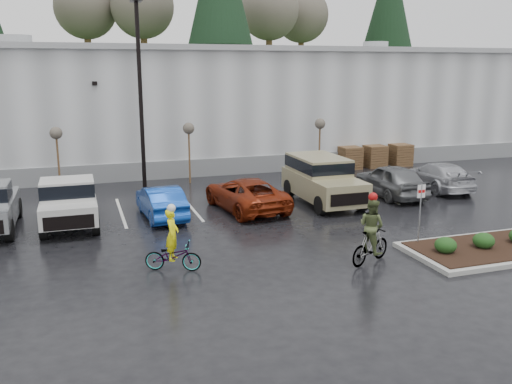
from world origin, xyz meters
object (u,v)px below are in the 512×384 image
object	(u,v)px
pickup_white	(69,199)
car_blue	(161,202)
sapling_east	(320,127)
sapling_mid	(189,132)
pallet_stack_c	(400,155)
car_grey	(391,180)
pallet_stack_b	(375,156)
cyclist_hivis	(173,250)
car_far_silver	(438,176)
sapling_west	(56,137)
fire_lane_sign	(420,207)
suv_tan	(323,181)
car_red	(246,194)
cyclist_olive	(371,238)
pallet_stack_a	(350,158)
lamppost	(140,74)

from	to	relation	value
pickup_white	car_blue	bearing A→B (deg)	-3.87
sapling_east	sapling_mid	bearing A→B (deg)	180.00
pallet_stack_c	pickup_white	bearing A→B (deg)	-160.11
car_grey	sapling_east	bearing A→B (deg)	-79.42
pallet_stack_b	cyclist_hivis	size ratio (longest dim) A/B	0.65
pallet_stack_b	car_far_silver	distance (m)	6.43
sapling_west	fire_lane_sign	size ratio (longest dim) A/B	1.45
car_grey	car_far_silver	size ratio (longest dim) A/B	0.96
suv_tan	car_far_silver	world-z (taller)	suv_tan
car_red	cyclist_olive	world-z (taller)	cyclist_olive
pallet_stack_a	pallet_stack_c	distance (m)	3.50
car_grey	cyclist_olive	world-z (taller)	cyclist_olive
pickup_white	car_red	distance (m)	7.20
sapling_west	fire_lane_sign	distance (m)	17.46
cyclist_olive	fire_lane_sign	bearing A→B (deg)	-94.09
pallet_stack_c	cyclist_hivis	bearing A→B (deg)	-141.07
sapling_east	fire_lane_sign	bearing A→B (deg)	-99.75
car_blue	cyclist_hivis	distance (m)	6.09
sapling_mid	pallet_stack_a	bearing A→B (deg)	5.71
pallet_stack_a	pickup_white	bearing A→B (deg)	-156.21
sapling_mid	car_blue	world-z (taller)	sapling_mid
pickup_white	cyclist_olive	bearing A→B (deg)	-40.41
sapling_mid	cyclist_olive	world-z (taller)	sapling_mid
car_far_silver	car_grey	bearing A→B (deg)	16.37
lamppost	pallet_stack_c	distance (m)	16.89
suv_tan	car_red	bearing A→B (deg)	-179.90
pallet_stack_b	suv_tan	distance (m)	9.94
fire_lane_sign	car_blue	xyz separation A→B (m)	(-7.78, 6.50, -0.74)
sapling_mid	sapling_east	xyz separation A→B (m)	(7.50, 0.00, 0.00)
sapling_west	car_blue	distance (m)	7.75
suv_tan	pallet_stack_b	bearing A→B (deg)	46.32
pallet_stack_a	pickup_white	distance (m)	17.52
pallet_stack_b	fire_lane_sign	bearing A→B (deg)	-114.88
pallet_stack_a	car_red	size ratio (longest dim) A/B	0.27
car_grey	cyclist_hivis	xyz separation A→B (m)	(-11.53, -6.41, -0.12)
lamppost	car_blue	bearing A→B (deg)	-89.82
pickup_white	car_red	world-z (taller)	pickup_white
sapling_mid	sapling_east	size ratio (longest dim) A/B	1.00
sapling_mid	car_blue	size ratio (longest dim) A/B	0.80
sapling_west	sapling_east	world-z (taller)	same
fire_lane_sign	cyclist_olive	xyz separation A→B (m)	(-2.37, -0.89, -0.57)
lamppost	sapling_mid	bearing A→B (deg)	21.80
fire_lane_sign	car_grey	world-z (taller)	fire_lane_sign
sapling_east	pallet_stack_c	distance (m)	6.42
car_blue	cyclist_hivis	world-z (taller)	cyclist_hivis
lamppost	fire_lane_sign	size ratio (longest dim) A/B	4.19
car_blue	car_grey	distance (m)	10.97
car_grey	car_far_silver	distance (m)	3.11
car_red	suv_tan	world-z (taller)	suv_tan
pallet_stack_a	cyclist_olive	distance (m)	16.30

